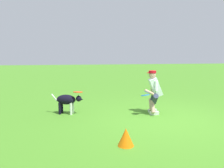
{
  "coord_description": "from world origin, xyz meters",
  "views": [
    {
      "loc": [
        2.41,
        5.5,
        1.8
      ],
      "look_at": [
        1.35,
        -0.91,
        0.9
      ],
      "focal_mm": 35.68,
      "sensor_mm": 36.0,
      "label": 1
    }
  ],
  "objects_px": {
    "person": "(154,91)",
    "training_cone": "(126,137)",
    "dog": "(68,100)",
    "frisbee_held": "(145,95)",
    "frisbee_flying": "(78,92)"
  },
  "relations": [
    {
      "from": "frisbee_flying",
      "to": "training_cone",
      "type": "xyz_separation_m",
      "value": [
        -0.89,
        2.44,
        -0.5
      ]
    },
    {
      "from": "dog",
      "to": "training_cone",
      "type": "xyz_separation_m",
      "value": [
        -1.19,
        2.55,
        -0.23
      ]
    },
    {
      "from": "frisbee_held",
      "to": "dog",
      "type": "bearing_deg",
      "value": -14.71
    },
    {
      "from": "person",
      "to": "frisbee_held",
      "type": "height_order",
      "value": "person"
    },
    {
      "from": "person",
      "to": "frisbee_held",
      "type": "distance_m",
      "value": 0.4
    },
    {
      "from": "person",
      "to": "frisbee_held",
      "type": "relative_size",
      "value": 5.22
    },
    {
      "from": "person",
      "to": "frisbee_flying",
      "type": "xyz_separation_m",
      "value": [
        2.24,
        -0.28,
        -0.02
      ]
    },
    {
      "from": "frisbee_flying",
      "to": "frisbee_held",
      "type": "xyz_separation_m",
      "value": [
        -1.9,
        0.47,
        -0.06
      ]
    },
    {
      "from": "frisbee_flying",
      "to": "training_cone",
      "type": "distance_m",
      "value": 2.64
    },
    {
      "from": "person",
      "to": "frisbee_held",
      "type": "xyz_separation_m",
      "value": [
        0.34,
        0.19,
        -0.09
      ]
    },
    {
      "from": "person",
      "to": "training_cone",
      "type": "distance_m",
      "value": 2.6
    },
    {
      "from": "person",
      "to": "frisbee_flying",
      "type": "bearing_deg",
      "value": 1.59
    },
    {
      "from": "frisbee_held",
      "to": "training_cone",
      "type": "xyz_separation_m",
      "value": [
        1.02,
        1.97,
        -0.43
      ]
    },
    {
      "from": "dog",
      "to": "frisbee_held",
      "type": "distance_m",
      "value": 2.29
    },
    {
      "from": "training_cone",
      "to": "frisbee_held",
      "type": "bearing_deg",
      "value": -117.28
    }
  ]
}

